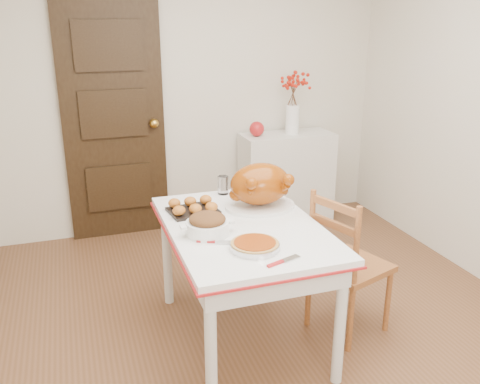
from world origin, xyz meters
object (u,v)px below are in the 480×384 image
object	(u,v)px
kitchen_table	(243,283)
turkey_platter	(260,186)
pumpkin_pie	(255,244)
chair_oak	(350,262)
sideboard	(286,178)

from	to	relation	value
kitchen_table	turkey_platter	xyz separation A→B (m)	(0.19, 0.22, 0.51)
pumpkin_pie	kitchen_table	bearing A→B (deg)	81.70
kitchen_table	turkey_platter	size ratio (longest dim) A/B	2.85
pumpkin_pie	chair_oak	bearing A→B (deg)	17.01
chair_oak	pumpkin_pie	size ratio (longest dim) A/B	3.56
kitchen_table	turkey_platter	world-z (taller)	turkey_platter
sideboard	chair_oak	distance (m)	1.83
kitchen_table	sideboard	bearing A→B (deg)	58.93
sideboard	chair_oak	world-z (taller)	chair_oak
chair_oak	kitchen_table	bearing A→B (deg)	61.44
kitchen_table	chair_oak	bearing A→B (deg)	-9.74
sideboard	kitchen_table	world-z (taller)	sideboard
turkey_platter	kitchen_table	bearing A→B (deg)	-112.46
kitchen_table	pumpkin_pie	xyz separation A→B (m)	(-0.05, -0.33, 0.40)
kitchen_table	pumpkin_pie	size ratio (longest dim) A/B	4.88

